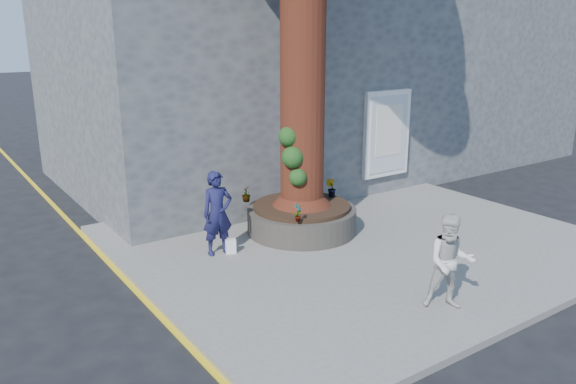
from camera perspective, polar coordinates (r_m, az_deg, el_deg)
ground at (r=10.12m, az=4.39°, el=-8.71°), size 120.00×120.00×0.00m
pavement at (r=11.70m, az=7.07°, el=-4.97°), size 9.00×8.00×0.12m
yellow_line at (r=9.56m, az=-14.26°, el=-10.74°), size 0.10×30.00×0.01m
stone_shop at (r=16.59m, az=-4.45°, el=12.28°), size 10.30×8.30×6.30m
neighbour_shop at (r=21.75m, az=14.51°, el=12.30°), size 6.00×8.00×6.00m
planter at (r=11.89m, az=1.40°, el=-2.68°), size 2.30×2.30×0.60m
man at (r=10.64m, az=-7.18°, el=-2.16°), size 0.63×0.45×1.62m
woman at (r=8.88m, az=16.16°, el=-6.85°), size 0.92×0.90×1.50m
shopping_bag at (r=10.86m, az=-5.85°, el=-5.49°), size 0.23×0.18×0.28m
plant_a at (r=10.69m, az=1.00°, el=-2.09°), size 0.23×0.19×0.36m
plant_b at (r=12.31m, az=4.38°, el=0.40°), size 0.28×0.29×0.40m
plant_c at (r=11.99m, az=-4.27°, el=-0.19°), size 0.26×0.26×0.33m
plant_d at (r=12.76m, az=1.33°, el=0.69°), size 0.32×0.32×0.27m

